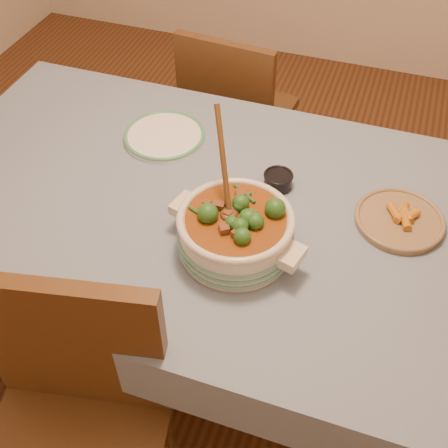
% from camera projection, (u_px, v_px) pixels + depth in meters
% --- Properties ---
extents(floor, '(4.50, 4.50, 0.00)m').
position_uv_depth(floor, '(197.00, 338.00, 2.20)').
color(floor, '#432813').
rests_on(floor, ground).
extents(dining_table, '(1.68, 1.08, 0.76)m').
position_uv_depth(dining_table, '(189.00, 220.00, 1.72)').
color(dining_table, brown).
rests_on(dining_table, floor).
extents(stew_casserole, '(0.39, 0.36, 0.36)m').
position_uv_depth(stew_casserole, '(235.00, 229.00, 1.47)').
color(stew_casserole, beige).
rests_on(stew_casserole, dining_table).
extents(white_plate, '(0.28, 0.28, 0.02)m').
position_uv_depth(white_plate, '(164.00, 136.00, 1.85)').
color(white_plate, white).
rests_on(white_plate, dining_table).
extents(condiment_bowl, '(0.09, 0.09, 0.05)m').
position_uv_depth(condiment_bowl, '(278.00, 179.00, 1.68)').
color(condiment_bowl, black).
rests_on(condiment_bowl, dining_table).
extents(fried_plate, '(0.29, 0.29, 0.04)m').
position_uv_depth(fried_plate, '(400.00, 219.00, 1.58)').
color(fried_plate, '#8F734F').
rests_on(fried_plate, dining_table).
extents(chair_far, '(0.44, 0.44, 0.87)m').
position_uv_depth(chair_far, '(234.00, 112.00, 2.41)').
color(chair_far, '#513218').
rests_on(chair_far, floor).
extents(chair_near, '(0.53, 0.53, 0.97)m').
position_uv_depth(chair_near, '(74.00, 426.00, 1.39)').
color(chair_near, '#513218').
rests_on(chair_near, floor).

